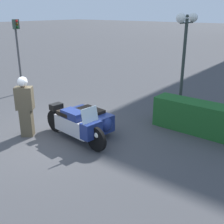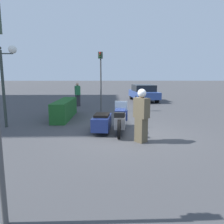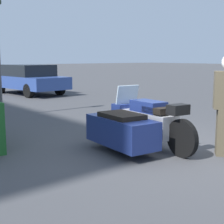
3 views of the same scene
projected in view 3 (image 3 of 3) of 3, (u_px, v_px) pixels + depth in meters
name	position (u px, v px, depth m)	size (l,w,h in m)	color
ground_plane	(181.00, 150.00, 6.52)	(160.00, 160.00, 0.00)	#424244
police_motorcycle	(131.00, 125.00, 6.58)	(2.56, 1.48, 1.17)	black
parked_car_background	(29.00, 79.00, 16.43)	(4.47, 2.26, 1.41)	#2D478C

